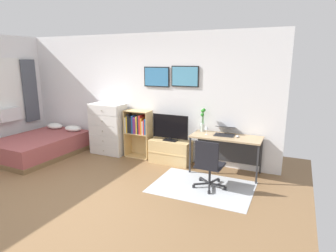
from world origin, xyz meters
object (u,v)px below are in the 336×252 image
Objects in this scene: bed at (41,145)px; dresser at (108,129)px; office_chair at (208,163)px; bamboo_vase at (203,121)px; computer_mouse at (237,136)px; bookshelf at (138,129)px; desk at (227,142)px; wine_glass at (207,128)px; tv_stand at (171,152)px; television at (170,128)px; laptop at (225,131)px.

bed is 1.71× the size of dresser.
bamboo_vase is at bearing 115.74° from office_chair.
bamboo_vase is at bearing 167.19° from computer_mouse.
office_chair is at bearing -26.22° from bookshelf.
bamboo_vase is at bearing 169.17° from desk.
wine_glass is at bearing -6.33° from bookshelf.
wine_glass reaches higher than office_chair.
office_chair is 1.19m from bamboo_vase.
dresser is 6.52× the size of wine_glass.
bookshelf is at bearing 177.08° from tv_stand.
bed is 2.57× the size of television.
bamboo_vase is (-0.73, 0.17, 0.20)m from computer_mouse.
tv_stand is 1.48m from computer_mouse.
laptop is at bearing 28.00° from wine_glass.
computer_mouse is (4.30, 0.71, 0.53)m from bed.
bamboo_vase is at bearing 2.06° from bookshelf.
desk is 1.53× the size of office_chair.
office_chair is at bearing -109.99° from computer_mouse.
bamboo_vase is (0.66, 0.12, 0.19)m from television.
office_chair is 4.78× the size of wine_glass.
bamboo_vase is at bearing 10.06° from television.
bookshelf is 0.82m from television.
desk is (4.09, 0.78, 0.37)m from bed.
office_chair is at bearing -39.38° from tv_stand.
desk is (2.00, -0.05, -0.05)m from bookshelf.
desk is at bearing 85.90° from office_chair.
office_chair is 0.93m from computer_mouse.
television is (2.91, 0.76, 0.54)m from bed.
dresser reaches higher than office_chair.
bookshelf is 1.50m from bamboo_vase.
wine_glass reaches higher than computer_mouse.
bamboo_vase is (1.47, 0.05, 0.31)m from bookshelf.
bed is 19.31× the size of computer_mouse.
computer_mouse is 0.58× the size of wine_glass.
wine_glass is at bearing -156.36° from laptop.
wine_glass is at bearing -2.97° from dresser.
desk is at bearing -1.39° from bookshelf.
tv_stand is 1.26m from laptop.
bamboo_vase is (3.56, 0.88, 0.73)m from bed.
laptop is at bearing 158.34° from computer_mouse.
bookshelf reaches higher than television.
office_chair is 1.83× the size of bamboo_vase.
computer_mouse is (0.30, 0.82, 0.30)m from office_chair.
desk is (1.19, -0.01, 0.36)m from tv_stand.
bookshelf is 1.36× the size of television.
dresser is at bearing 31.52° from bed.
bookshelf is at bearing -177.94° from bamboo_vase.
bamboo_vase reaches higher than bed.
television is at bearing 177.93° from computer_mouse.
dresser is 2.41m from wine_glass.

